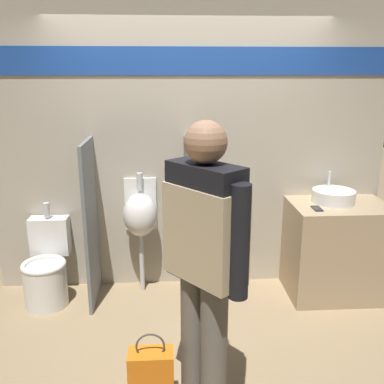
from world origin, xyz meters
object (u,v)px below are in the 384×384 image
object	(u,v)px
shopping_bag	(151,379)
sink_basin	(333,196)
person_in_vest	(204,252)
cell_phone	(317,209)
urinal_near_counter	(140,215)
toilet	(46,271)
urinal_far	(232,213)

from	to	relation	value
shopping_bag	sink_basin	bearing A→B (deg)	40.88
person_in_vest	shopping_bag	xyz separation A→B (m)	(-0.32, -0.02, -0.84)
cell_phone	sink_basin	bearing A→B (deg)	40.91
sink_basin	urinal_near_counter	size ratio (longest dim) A/B	0.34
toilet	urinal_far	bearing A→B (deg)	5.36
urinal_near_counter	shopping_bag	distance (m)	1.62
cell_phone	toilet	size ratio (longest dim) A/B	0.16
person_in_vest	shopping_bag	world-z (taller)	person_in_vest
urinal_near_counter	person_in_vest	size ratio (longest dim) A/B	0.63
sink_basin	person_in_vest	bearing A→B (deg)	-133.12
urinal_near_counter	person_in_vest	world-z (taller)	person_in_vest
urinal_far	person_in_vest	size ratio (longest dim) A/B	0.63
person_in_vest	sink_basin	bearing A→B (deg)	-82.92
sink_basin	cell_phone	world-z (taller)	sink_basin
sink_basin	urinal_far	bearing A→B (deg)	173.49
toilet	person_in_vest	world-z (taller)	person_in_vest
sink_basin	cell_phone	size ratio (longest dim) A/B	2.74
cell_phone	toilet	bearing A→B (deg)	176.91
urinal_near_counter	toilet	size ratio (longest dim) A/B	1.29
urinal_far	toilet	world-z (taller)	urinal_far
cell_phone	person_in_vest	xyz separation A→B (m)	(-1.09, -1.21, 0.15)
person_in_vest	cell_phone	bearing A→B (deg)	-81.89
sink_basin	urinal_near_counter	distance (m)	1.78
cell_phone	urinal_near_counter	distance (m)	1.58
sink_basin	toilet	world-z (taller)	sink_basin
urinal_far	sink_basin	bearing A→B (deg)	-6.51
urinal_far	person_in_vest	world-z (taller)	person_in_vest
shopping_bag	urinal_far	bearing A→B (deg)	64.74
urinal_far	toilet	size ratio (longest dim) A/B	1.29
person_in_vest	urinal_near_counter	bearing A→B (deg)	-22.69
sink_basin	urinal_far	world-z (taller)	sink_basin
urinal_far	person_in_vest	xyz separation A→B (m)	(-0.39, -1.50, 0.28)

